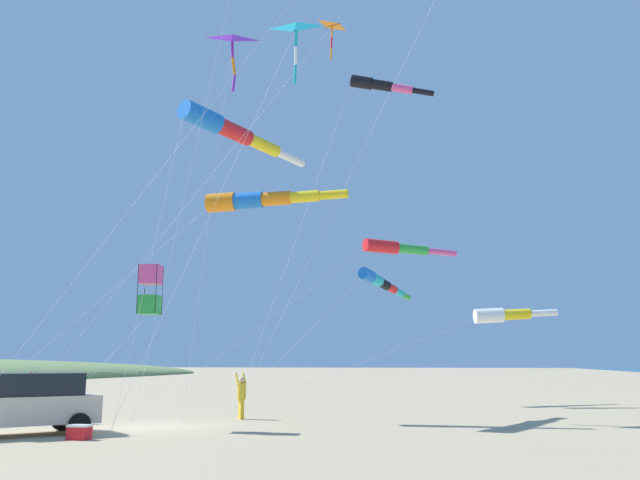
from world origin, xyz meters
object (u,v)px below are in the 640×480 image
object	(u,v)px
kite_box_small_distant	(150,290)
kite_windsock_yellow_midlevel	(257,200)
person_child_green_jacket	(67,398)
kite_windsock_blue_topmost	(231,130)
parked_car	(26,403)
person_adult_flyer	(241,394)
kite_windsock_magenta_far_left	(380,85)
kite_delta_orange_high_right	(331,28)
kite_delta_rainbow_low_near	(295,29)
cooler_box	(79,432)
kite_windsock_striped_overhead	(398,248)
person_child_grey_jacket	(25,392)
kite_delta_teal_far_right	(232,39)
kite_windsock_purple_drifting	(503,315)
kite_windsock_checkered_midright	(381,282)

from	to	relation	value
kite_box_small_distant	kite_windsock_yellow_midlevel	size ratio (longest dim) A/B	0.35
person_child_green_jacket	kite_windsock_blue_topmost	distance (m)	12.83
parked_car	person_child_green_jacket	bearing A→B (deg)	108.28
person_adult_flyer	person_child_green_jacket	world-z (taller)	person_adult_flyer
kite_windsock_magenta_far_left	kite_windsock_yellow_midlevel	bearing A→B (deg)	-107.63
kite_windsock_blue_topmost	kite_delta_orange_high_right	bearing A→B (deg)	-25.90
person_child_green_jacket	kite_delta_rainbow_low_near	xyz separation A→B (m)	(10.64, -6.79, 9.74)
parked_car	cooler_box	xyz separation A→B (m)	(2.32, -0.64, -0.74)
cooler_box	kite_windsock_striped_overhead	size ratio (longest dim) A/B	0.03
kite_windsock_yellow_midlevel	person_child_grey_jacket	bearing A→B (deg)	-173.55
person_adult_flyer	kite_windsock_blue_topmost	size ratio (longest dim) A/B	0.14
person_adult_flyer	kite_delta_teal_far_right	size ratio (longest dim) A/B	0.10
cooler_box	kite_windsock_blue_topmost	size ratio (longest dim) A/B	0.05
kite_windsock_blue_topmost	kite_windsock_striped_overhead	distance (m)	13.43
person_adult_flyer	kite_delta_teal_far_right	xyz separation A→B (m)	(-1.57, 2.00, 16.16)
kite_box_small_distant	kite_windsock_magenta_far_left	world-z (taller)	kite_windsock_magenta_far_left
person_child_green_jacket	kite_windsock_blue_topmost	world-z (taller)	kite_windsock_blue_topmost
person_adult_flyer	kite_delta_rainbow_low_near	distance (m)	14.88
kite_delta_rainbow_low_near	kite_windsock_yellow_midlevel	bearing A→B (deg)	114.56
kite_windsock_magenta_far_left	kite_windsock_purple_drifting	distance (m)	14.66
person_adult_flyer	kite_windsock_magenta_far_left	distance (m)	20.45
person_child_green_jacket	kite_windsock_striped_overhead	bearing A→B (deg)	57.19
kite_windsock_purple_drifting	kite_delta_orange_high_right	bearing A→B (deg)	-116.23
person_child_green_jacket	person_child_grey_jacket	xyz separation A→B (m)	(-3.36, 2.07, 0.08)
kite_windsock_purple_drifting	kite_windsock_magenta_far_left	bearing A→B (deg)	-177.69
kite_windsock_blue_topmost	parked_car	bearing A→B (deg)	-111.28
person_child_grey_jacket	kite_delta_orange_high_right	bearing A→B (deg)	-1.84
kite_delta_orange_high_right	kite_windsock_blue_topmost	world-z (taller)	kite_delta_orange_high_right
kite_delta_teal_far_right	kite_windsock_checkered_midright	world-z (taller)	kite_delta_teal_far_right
kite_windsock_purple_drifting	kite_windsock_checkered_midright	distance (m)	11.63
parked_car	person_child_grey_jacket	size ratio (longest dim) A/B	2.47
parked_car	kite_windsock_magenta_far_left	size ratio (longest dim) A/B	0.24
parked_car	cooler_box	world-z (taller)	parked_car
kite_windsock_magenta_far_left	kite_windsock_purple_drifting	xyz separation A→B (m)	(6.24, 0.25, -13.26)
parked_car	kite_windsock_blue_topmost	size ratio (longest dim) A/B	0.35
kite_delta_orange_high_right	kite_box_small_distant	distance (m)	12.29
kite_windsock_blue_topmost	kite_windsock_yellow_midlevel	xyz separation A→B (m)	(1.62, -0.99, -3.47)
cooler_box	kite_delta_teal_far_right	bearing A→B (deg)	88.06
kite_windsock_yellow_midlevel	kite_windsock_purple_drifting	bearing A→B (deg)	49.00
parked_car	kite_delta_rainbow_low_near	xyz separation A→B (m)	(9.32, -2.80, 9.69)
person_child_green_jacket	person_child_grey_jacket	distance (m)	3.95
kite_delta_orange_high_right	kite_box_small_distant	world-z (taller)	kite_delta_orange_high_right
person_child_grey_jacket	kite_windsock_yellow_midlevel	xyz separation A→B (m)	(9.46, 1.07, 7.74)
parked_car	kite_windsock_striped_overhead	size ratio (longest dim) A/B	0.24
kite_delta_rainbow_low_near	kite_windsock_checkered_midright	distance (m)	11.82
kite_delta_orange_high_right	kite_delta_rainbow_low_near	size ratio (longest dim) A/B	1.40
kite_delta_rainbow_low_near	kite_box_small_distant	bearing A→B (deg)	140.58
person_child_green_jacket	kite_delta_orange_high_right	size ratio (longest dim) A/B	0.11
person_adult_flyer	kite_windsock_striped_overhead	world-z (taller)	kite_windsock_striped_overhead
person_child_grey_jacket	cooler_box	bearing A→B (deg)	-43.74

